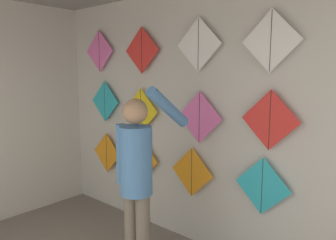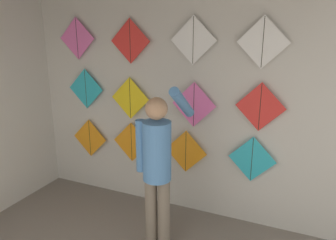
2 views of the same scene
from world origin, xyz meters
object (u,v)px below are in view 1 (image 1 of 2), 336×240
(kite_7, at_px, (270,120))
(kite_10, at_px, (199,45))
(kite_9, at_px, (142,50))
(kite_11, at_px, (271,41))
(shopkeeper, at_px, (137,173))
(kite_5, at_px, (141,111))
(kite_1, at_px, (141,159))
(kite_2, at_px, (192,172))
(kite_3, at_px, (262,186))
(kite_0, at_px, (107,153))
(kite_4, at_px, (105,101))
(kite_6, at_px, (199,117))
(kite_8, at_px, (99,51))

(kite_7, height_order, kite_10, kite_10)
(kite_9, relative_size, kite_10, 1.00)
(kite_11, bearing_deg, shopkeeper, -135.70)
(kite_5, distance_m, kite_11, 1.79)
(kite_1, xyz_separation_m, kite_10, (0.86, 0.00, 1.36))
(kite_2, height_order, kite_3, kite_3)
(kite_0, bearing_deg, kite_2, 0.00)
(kite_4, bearing_deg, kite_3, 0.00)
(kite_3, bearing_deg, shopkeeper, -134.97)
(kite_1, relative_size, kite_4, 1.00)
(kite_5, bearing_deg, kite_1, 180.00)
(kite_2, distance_m, kite_4, 1.64)
(kite_1, xyz_separation_m, kite_6, (0.88, 0.00, 0.61))
(kite_1, relative_size, kite_10, 1.00)
(kite_3, relative_size, kite_11, 1.00)
(kite_6, relative_size, kite_8, 1.00)
(kite_7, relative_size, kite_9, 1.00)
(shopkeeper, height_order, kite_1, shopkeeper)
(shopkeeper, bearing_deg, kite_6, 79.99)
(kite_5, bearing_deg, kite_4, 180.00)
(kite_1, height_order, kite_7, kite_7)
(kite_10, bearing_deg, kite_5, 180.00)
(kite_9, bearing_deg, kite_8, 180.00)
(shopkeeper, xyz_separation_m, kite_8, (-1.57, 0.82, 1.17))
(shopkeeper, xyz_separation_m, kite_10, (0.07, 0.82, 1.18))
(kite_1, xyz_separation_m, kite_11, (1.63, 0.00, 1.35))
(kite_6, height_order, kite_10, kite_10)
(kite_9, bearing_deg, kite_10, 0.00)
(shopkeeper, xyz_separation_m, kite_7, (0.87, 0.82, 0.48))
(kite_3, bearing_deg, kite_5, 180.00)
(kite_6, bearing_deg, kite_10, 180.00)
(shopkeeper, xyz_separation_m, kite_3, (0.82, 0.82, -0.15))
(kite_1, distance_m, kite_4, 0.98)
(kite_1, height_order, kite_4, kite_4)
(kite_2, distance_m, kite_8, 2.08)
(kite_2, relative_size, kite_6, 1.00)
(kite_4, distance_m, kite_7, 2.35)
(kite_2, relative_size, kite_3, 1.00)
(kite_1, distance_m, kite_10, 1.61)
(kite_5, bearing_deg, kite_2, 0.00)
(kite_8, height_order, kite_10, kite_10)
(kite_4, relative_size, kite_7, 1.00)
(kite_8, bearing_deg, kite_11, 0.00)
(kite_7, xyz_separation_m, kite_8, (-2.44, 0.00, 0.70))
(kite_1, height_order, kite_10, kite_10)
(kite_8, relative_size, kite_10, 1.00)
(kite_1, relative_size, kite_2, 1.00)
(kite_6, height_order, kite_7, kite_7)
(kite_0, xyz_separation_m, kite_8, (-0.09, 0.00, 1.39))
(kite_2, xyz_separation_m, kite_8, (-1.57, 0.00, 1.36))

